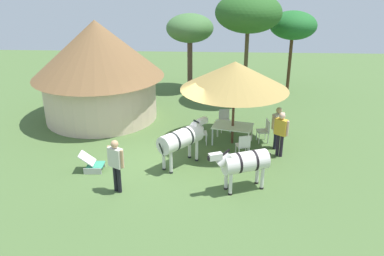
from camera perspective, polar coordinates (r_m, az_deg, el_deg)
ground_plane at (r=14.96m, az=-3.26°, el=-4.22°), size 36.00×36.00×0.00m
thatched_hut at (r=18.47m, az=-12.91°, el=8.28°), size 5.73×5.73×4.35m
shade_umbrella at (r=15.27m, az=5.98°, el=7.26°), size 4.06×4.06×3.26m
patio_dining_table at (r=15.94m, az=5.68°, el=0.09°), size 1.70×1.32×0.74m
patio_chair_east_end at (r=15.87m, az=1.04°, el=-0.46°), size 0.46×0.48×0.90m
patio_chair_near_hut at (r=14.89m, az=7.18°, el=-2.29°), size 0.53×0.52×0.90m
patio_chair_west_end at (r=16.30m, az=10.11°, el=-0.19°), size 0.48×0.50×0.90m
patio_chair_near_lawn at (r=17.15m, az=4.56°, el=1.29°), size 0.52×0.50×0.90m
guest_beside_umbrella at (r=15.60m, az=11.87°, el=0.52°), size 0.50×0.43×1.67m
guest_behind_table at (r=15.04m, az=12.26°, el=-0.32°), size 0.49×0.45×1.69m
standing_watcher at (r=12.66m, az=-10.55°, el=-4.58°), size 0.55×0.43×1.75m
striped_lounge_chair at (r=14.41m, az=-13.69°, el=-4.85°), size 0.81×0.57×0.66m
zebra_nearest_camera at (r=14.09m, az=-1.46°, el=-1.51°), size 1.72×1.90×1.53m
zebra_by_umbrella at (r=12.70m, az=7.17°, el=-4.78°), size 1.99×1.11×1.48m
acacia_tree_right_background at (r=22.02m, az=-0.30°, el=13.64°), size 2.48×2.48×4.07m
acacia_tree_far_lawn at (r=20.14m, az=7.86°, el=15.58°), size 3.15×3.15×5.29m
acacia_tree_behind_hut at (r=22.43m, az=13.89°, el=13.67°), size 2.44×2.44×4.23m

